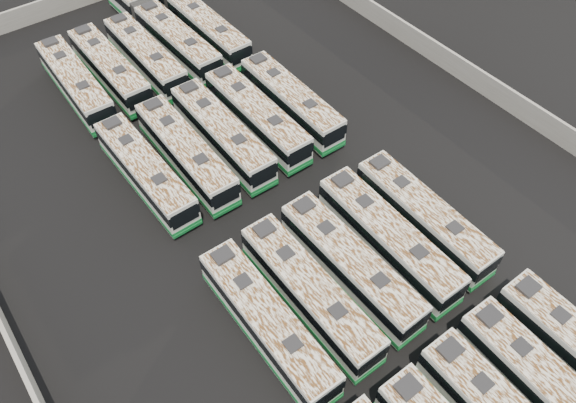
% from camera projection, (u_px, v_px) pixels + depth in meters
% --- Properties ---
extents(ground, '(140.00, 140.00, 0.00)m').
position_uv_depth(ground, '(289.00, 193.00, 45.32)').
color(ground, black).
rests_on(ground, ground).
extents(perimeter_wall, '(45.20, 73.20, 2.20)m').
position_uv_depth(perimeter_wall, '(289.00, 184.00, 44.48)').
color(perimeter_wall, gray).
rests_on(perimeter_wall, ground).
extents(bus_front_right, '(2.85, 12.49, 3.51)m').
position_uv_depth(bus_front_right, '(551.00, 393.00, 32.93)').
color(bus_front_right, beige).
rests_on(bus_front_right, ground).
extents(bus_midfront_far_left, '(2.74, 12.38, 3.48)m').
position_uv_depth(bus_midfront_far_left, '(268.00, 323.00, 35.89)').
color(bus_midfront_far_left, beige).
rests_on(bus_midfront_far_left, ground).
extents(bus_midfront_left, '(2.66, 12.44, 3.50)m').
position_uv_depth(bus_midfront_left, '(310.00, 293.00, 37.29)').
color(bus_midfront_left, beige).
rests_on(bus_midfront_left, ground).
extents(bus_midfront_center, '(2.82, 12.42, 3.49)m').
position_uv_depth(bus_midfront_center, '(350.00, 265.00, 38.71)').
color(bus_midfront_center, beige).
rests_on(bus_midfront_center, ground).
extents(bus_midfront_right, '(2.80, 12.66, 3.56)m').
position_uv_depth(bus_midfront_right, '(388.00, 239.00, 40.13)').
color(bus_midfront_right, beige).
rests_on(bus_midfront_right, ground).
extents(bus_midfront_far_right, '(2.70, 12.23, 3.44)m').
position_uv_depth(bus_midfront_far_right, '(424.00, 217.00, 41.49)').
color(bus_midfront_far_right, beige).
rests_on(bus_midfront_far_right, ground).
extents(bus_midback_far_left, '(2.78, 12.27, 3.45)m').
position_uv_depth(bus_midback_far_left, '(146.00, 172.00, 44.42)').
color(bus_midback_far_left, beige).
rests_on(bus_midback_far_left, ground).
extents(bus_midback_left, '(2.80, 12.50, 3.51)m').
position_uv_depth(bus_midback_left, '(186.00, 153.00, 45.74)').
color(bus_midback_left, beige).
rests_on(bus_midback_left, ground).
extents(bus_midback_center, '(2.80, 12.57, 3.53)m').
position_uv_depth(bus_midback_center, '(222.00, 134.00, 47.15)').
color(bus_midback_center, beige).
rests_on(bus_midback_center, ground).
extents(bus_midback_right, '(2.65, 12.51, 3.53)m').
position_uv_depth(bus_midback_right, '(257.00, 117.00, 48.57)').
color(bus_midback_right, beige).
rests_on(bus_midback_right, ground).
extents(bus_midback_far_right, '(2.68, 12.25, 3.45)m').
position_uv_depth(bus_midback_far_right, '(291.00, 101.00, 49.98)').
color(bus_midback_far_right, beige).
rests_on(bus_midback_far_right, ground).
extents(bus_back_far_left, '(2.90, 12.46, 3.50)m').
position_uv_depth(bus_back_far_left, '(76.00, 83.00, 51.56)').
color(bus_back_far_left, beige).
rests_on(bus_back_far_left, ground).
extents(bus_back_left, '(2.68, 12.36, 3.48)m').
position_uv_depth(bus_back_left, '(110.00, 69.00, 52.97)').
color(bus_back_left, beige).
rests_on(bus_back_left, ground).
extents(bus_back_center, '(2.64, 12.33, 3.47)m').
position_uv_depth(bus_back_center, '(146.00, 56.00, 54.23)').
color(bus_back_center, beige).
rests_on(bus_back_center, ground).
extents(bus_back_right, '(3.09, 19.37, 3.50)m').
position_uv_depth(bus_back_right, '(161.00, 28.00, 57.38)').
color(bus_back_right, beige).
rests_on(bus_back_right, ground).
extents(bus_back_far_right, '(2.69, 18.76, 3.40)m').
position_uv_depth(bus_back_far_right, '(192.00, 16.00, 58.83)').
color(bus_back_far_right, beige).
rests_on(bus_back_far_right, ground).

